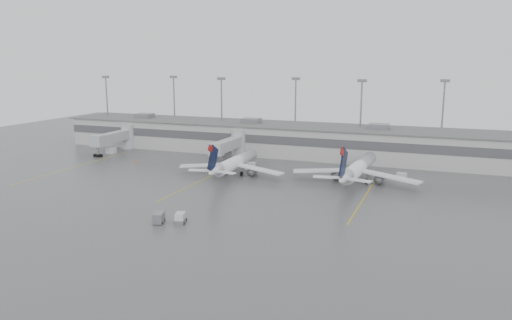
% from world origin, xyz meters
% --- Properties ---
extents(ground, '(260.00, 260.00, 0.00)m').
position_xyz_m(ground, '(0.00, 0.00, 0.00)').
color(ground, '#4B4B4E').
rests_on(ground, ground).
extents(terminal, '(152.00, 17.00, 9.45)m').
position_xyz_m(terminal, '(-0.01, 57.98, 4.17)').
color(terminal, '#B1B1AB').
rests_on(terminal, ground).
extents(light_masts, '(142.40, 8.00, 20.60)m').
position_xyz_m(light_masts, '(0.00, 63.75, 12.03)').
color(light_masts, gray).
rests_on(light_masts, ground).
extents(jet_bridge_left, '(4.00, 17.20, 7.00)m').
position_xyz_m(jet_bridge_left, '(-55.50, 45.72, 3.87)').
color(jet_bridge_left, '#9C9EA1').
rests_on(jet_bridge_left, ground).
extents(jet_bridge_right, '(4.00, 17.20, 7.00)m').
position_xyz_m(jet_bridge_right, '(-20.50, 45.72, 3.87)').
color(jet_bridge_right, '#9C9EA1').
rests_on(jet_bridge_right, ground).
extents(stand_markings, '(105.25, 40.00, 0.01)m').
position_xyz_m(stand_markings, '(-0.00, 24.00, 0.01)').
color(stand_markings, gold).
rests_on(stand_markings, ground).
extents(jet_mid_left, '(24.81, 27.79, 8.99)m').
position_xyz_m(jet_mid_left, '(-12.94, 29.61, 2.80)').
color(jet_mid_left, white).
rests_on(jet_mid_left, ground).
extents(jet_mid_right, '(27.05, 30.38, 9.82)m').
position_xyz_m(jet_mid_right, '(14.19, 32.53, 3.05)').
color(jet_mid_right, white).
rests_on(jet_mid_right, ground).
extents(baggage_tug, '(2.28, 2.89, 1.64)m').
position_xyz_m(baggage_tug, '(-7.57, -4.54, 0.64)').
color(baggage_tug, silver).
rests_on(baggage_tug, ground).
extents(baggage_cart, '(2.19, 2.91, 1.66)m').
position_xyz_m(baggage_cart, '(-10.77, -5.74, 0.87)').
color(baggage_cart, slate).
rests_on(baggage_cart, ground).
extents(gse_uld_a, '(2.60, 1.80, 1.79)m').
position_xyz_m(gse_uld_a, '(-55.40, 41.49, 0.89)').
color(gse_uld_a, silver).
rests_on(gse_uld_a, ground).
extents(gse_uld_b, '(2.74, 2.10, 1.74)m').
position_xyz_m(gse_uld_b, '(-11.51, 35.79, 0.87)').
color(gse_uld_b, silver).
rests_on(gse_uld_b, ground).
extents(gse_uld_c, '(2.25, 1.62, 1.50)m').
position_xyz_m(gse_uld_c, '(22.79, 38.37, 0.75)').
color(gse_uld_c, silver).
rests_on(gse_uld_c, ground).
extents(gse_loader, '(2.99, 3.89, 2.15)m').
position_xyz_m(gse_loader, '(-21.86, 43.81, 1.07)').
color(gse_loader, slate).
rests_on(gse_loader, ground).
extents(cone_a, '(0.41, 0.41, 0.66)m').
position_xyz_m(cone_a, '(-42.03, 33.19, 0.33)').
color(cone_a, '#EC6204').
rests_on(cone_a, ground).
extents(cone_b, '(0.46, 0.46, 0.74)m').
position_xyz_m(cone_b, '(-20.48, 33.55, 0.37)').
color(cone_b, '#EC6204').
rests_on(cone_b, ground).
extents(cone_c, '(0.50, 0.50, 0.79)m').
position_xyz_m(cone_c, '(16.09, 41.50, 0.39)').
color(cone_c, '#EC6204').
rests_on(cone_c, ground).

